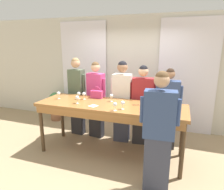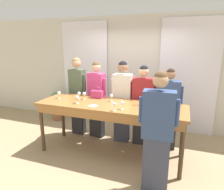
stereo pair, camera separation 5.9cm
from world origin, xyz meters
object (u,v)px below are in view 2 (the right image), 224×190
at_px(wine_glass_center_right, 122,103).
at_px(wine_glass_back_mid, 168,106).
at_px(wine_glass_front_mid, 59,93).
at_px(wine_glass_center_mid, 165,100).
at_px(wine_glass_by_handbag, 79,94).
at_px(wine_glass_front_left, 171,104).
at_px(host_pouring, 157,132).
at_px(guest_navy_coat, 168,109).
at_px(tasting_bar, 110,109).
at_px(wine_glass_by_bottle, 115,105).
at_px(wine_glass_back_left, 77,98).
at_px(wine_glass_center_left, 177,109).
at_px(wine_glass_front_right, 112,96).
at_px(handbag, 97,94).
at_px(guest_striped_shirt, 142,105).
at_px(wine_glass_near_host, 84,94).
at_px(guest_pink_top, 97,99).
at_px(guest_olive_jacket, 78,94).
at_px(potted_plant, 57,105).
at_px(wine_bottle, 155,104).
at_px(guest_cream_sweater, 122,101).
at_px(wine_glass_back_right, 173,101).

bearing_deg(wine_glass_center_right, wine_glass_back_mid, 7.75).
relative_size(wine_glass_front_mid, wine_glass_center_mid, 1.00).
bearing_deg(wine_glass_by_handbag, wine_glass_front_left, -3.37).
bearing_deg(host_pouring, guest_navy_coat, 88.42).
height_order(tasting_bar, wine_glass_by_bottle, wine_glass_by_bottle).
distance_m(wine_glass_front_left, wine_glass_back_left, 1.70).
height_order(wine_glass_by_bottle, wine_glass_by_handbag, same).
distance_m(wine_glass_center_left, wine_glass_center_mid, 0.52).
bearing_deg(wine_glass_front_mid, wine_glass_front_right, 8.98).
bearing_deg(wine_glass_center_left, handbag, 161.81).
bearing_deg(guest_striped_shirt, wine_glass_center_mid, -37.69).
relative_size(wine_glass_near_host, wine_glass_by_handbag, 1.00).
xyz_separation_m(wine_glass_front_right, wine_glass_center_right, (0.34, -0.39, 0.00)).
bearing_deg(wine_glass_front_left, guest_pink_top, 159.62).
xyz_separation_m(guest_olive_jacket, potted_plant, (-1.03, 0.60, -0.53)).
xyz_separation_m(wine_glass_front_mid, host_pouring, (2.08, -0.72, -0.21)).
relative_size(tasting_bar, wine_glass_front_mid, 18.73).
bearing_deg(wine_bottle, wine_glass_front_left, 27.71).
height_order(wine_glass_front_left, wine_glass_back_left, same).
height_order(wine_glass_center_mid, guest_cream_sweater, guest_cream_sweater).
relative_size(wine_bottle, guest_pink_top, 0.18).
bearing_deg(wine_glass_center_mid, guest_pink_top, 166.33).
relative_size(wine_glass_back_right, potted_plant, 0.19).
xyz_separation_m(wine_glass_center_right, wine_glass_near_host, (-0.91, 0.36, 0.00)).
height_order(guest_cream_sweater, guest_striped_shirt, guest_cream_sweater).
bearing_deg(wine_glass_center_left, tasting_bar, 170.94).
relative_size(wine_glass_near_host, guest_striped_shirt, 0.09).
height_order(wine_glass_by_handbag, guest_cream_sweater, guest_cream_sweater).
xyz_separation_m(wine_glass_back_mid, potted_plant, (-3.13, 1.35, -0.70)).
bearing_deg(guest_olive_jacket, wine_glass_near_host, -48.45).
distance_m(guest_navy_coat, potted_plant, 3.17).
bearing_deg(wine_bottle, tasting_bar, 173.42).
bearing_deg(wine_glass_back_left, wine_glass_front_mid, 162.26).
bearing_deg(guest_navy_coat, wine_glass_by_handbag, -163.60).
bearing_deg(guest_navy_coat, guest_olive_jacket, 180.00).
bearing_deg(potted_plant, wine_bottle, -24.75).
bearing_deg(wine_glass_back_mid, wine_glass_near_host, 171.11).
bearing_deg(guest_striped_shirt, wine_glass_back_right, -32.82).
relative_size(wine_glass_back_right, wine_glass_by_bottle, 1.00).
distance_m(guest_cream_sweater, host_pouring, 1.64).
xyz_separation_m(wine_glass_front_right, wine_glass_near_host, (-0.57, -0.03, 0.00)).
xyz_separation_m(tasting_bar, wine_glass_near_host, (-0.61, 0.16, 0.20)).
xyz_separation_m(tasting_bar, guest_olive_jacket, (-1.05, 0.65, 0.04)).
relative_size(wine_glass_center_right, guest_pink_top, 0.09).
distance_m(wine_glass_center_left, wine_glass_by_handbag, 1.94).
bearing_deg(wine_glass_by_bottle, guest_striped_shirt, 73.90).
xyz_separation_m(wine_bottle, wine_glass_back_left, (-1.44, -0.05, -0.01)).
bearing_deg(guest_striped_shirt, wine_glass_by_handbag, -157.14).
distance_m(wine_glass_front_left, wine_glass_by_handbag, 1.81).
bearing_deg(guest_cream_sweater, wine_glass_back_right, -20.56).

